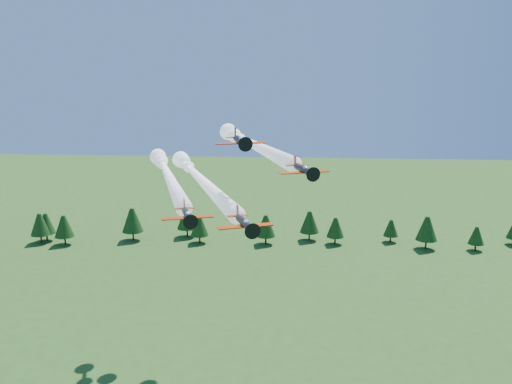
# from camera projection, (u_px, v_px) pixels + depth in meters

# --- Properties ---
(plane_lead) EXTENTS (25.07, 57.31, 3.70)m
(plane_lead) POSITION_uv_depth(u_px,v_px,m) (198.00, 177.00, 107.10)
(plane_lead) COLOR black
(plane_lead) RESTS_ON ground
(plane_left) EXTENTS (22.13, 56.78, 3.70)m
(plane_left) POSITION_uv_depth(u_px,v_px,m) (167.00, 173.00, 111.42)
(plane_left) COLOR black
(plane_left) RESTS_ON ground
(plane_right) EXTENTS (21.81, 49.99, 3.70)m
(plane_right) POSITION_uv_depth(u_px,v_px,m) (251.00, 143.00, 110.36)
(plane_right) COLOR black
(plane_right) RESTS_ON ground
(plane_slot) EXTENTS (7.90, 8.78, 2.78)m
(plane_slot) POSITION_uv_depth(u_px,v_px,m) (240.00, 141.00, 87.44)
(plane_slot) COLOR black
(plane_slot) RESTS_ON ground
(treeline) EXTENTS (176.40, 19.46, 11.81)m
(treeline) POSITION_uv_depth(u_px,v_px,m) (259.00, 225.00, 200.04)
(treeline) COLOR #382314
(treeline) RESTS_ON ground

